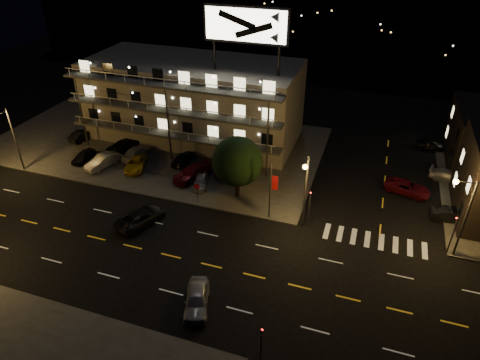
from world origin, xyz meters
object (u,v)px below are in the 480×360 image
(tree, at_px, (237,163))
(road_car_east, at_px, (197,299))
(lot_car_4, at_px, (201,181))
(side_car_0, at_px, (453,215))
(road_car_west, at_px, (141,217))
(lot_car_2, at_px, (136,164))
(lot_car_7, at_px, (137,152))

(tree, bearing_deg, road_car_east, -82.56)
(tree, xyz_separation_m, road_car_east, (2.06, -15.75, -3.56))
(lot_car_4, relative_size, side_car_0, 0.88)
(road_car_east, distance_m, road_car_west, 12.63)
(lot_car_2, distance_m, road_car_west, 11.12)
(lot_car_7, relative_size, side_car_0, 1.20)
(tree, xyz_separation_m, lot_car_4, (-4.54, 0.54, -3.56))
(tree, distance_m, lot_car_4, 5.79)
(road_car_west, bearing_deg, lot_car_7, -37.06)
(side_car_0, relative_size, road_car_east, 0.92)
(lot_car_2, distance_m, lot_car_4, 9.18)
(lot_car_4, distance_m, road_car_east, 17.57)
(tree, height_order, road_car_west, tree)
(lot_car_7, bearing_deg, side_car_0, -176.24)
(lot_car_7, bearing_deg, lot_car_4, 166.34)
(tree, xyz_separation_m, side_car_0, (22.18, 2.85, -3.64))
(side_car_0, xyz_separation_m, road_car_west, (-29.79, -10.46, 0.06))
(lot_car_4, xyz_separation_m, road_car_west, (-3.07, -8.15, -0.03))
(lot_car_2, height_order, side_car_0, lot_car_2)
(road_car_west, bearing_deg, lot_car_2, -35.82)
(lot_car_2, bearing_deg, lot_car_7, 98.14)
(lot_car_2, xyz_separation_m, side_car_0, (35.82, 1.11, -0.11))
(lot_car_4, height_order, lot_car_7, lot_car_7)
(side_car_0, bearing_deg, road_car_west, 104.66)
(lot_car_2, relative_size, side_car_0, 1.12)
(tree, xyz_separation_m, lot_car_7, (-14.87, 4.20, -3.46))
(side_car_0, bearing_deg, lot_car_2, 87.10)
(lot_car_2, distance_m, side_car_0, 35.84)
(road_car_east, bearing_deg, tree, 79.32)
(tree, relative_size, side_car_0, 1.68)
(lot_car_7, bearing_deg, tree, 170.09)
(lot_car_4, height_order, side_car_0, lot_car_4)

